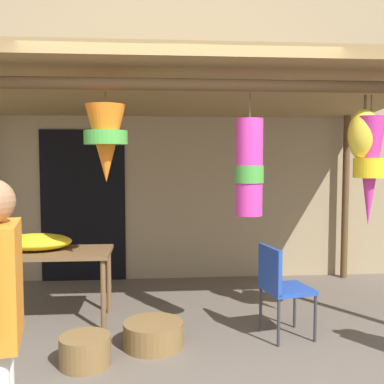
% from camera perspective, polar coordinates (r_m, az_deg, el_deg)
% --- Properties ---
extents(ground_plane, '(30.00, 30.00, 0.00)m').
position_cam_1_polar(ground_plane, '(3.96, -0.99, -20.02)').
color(ground_plane, '#60564C').
extents(shop_facade, '(12.04, 0.29, 4.07)m').
position_cam_1_polar(shop_facade, '(6.27, -2.61, 7.95)').
color(shop_facade, '#9E8966').
rests_on(shop_facade, ground_plane).
extents(market_stall_canopy, '(5.14, 2.67, 2.53)m').
position_cam_1_polar(market_stall_canopy, '(4.77, -0.88, 11.10)').
color(market_stall_canopy, brown).
rests_on(market_stall_canopy, ground_plane).
extents(display_table, '(1.42, 0.62, 0.72)m').
position_cam_1_polar(display_table, '(4.77, -18.65, -7.90)').
color(display_table, brown).
rests_on(display_table, ground_plane).
extents(flower_heap_on_table, '(0.71, 0.50, 0.16)m').
position_cam_1_polar(flower_heap_on_table, '(4.80, -18.78, -5.90)').
color(flower_heap_on_table, yellow).
rests_on(flower_heap_on_table, display_table).
extents(folding_chair, '(0.48, 0.48, 0.84)m').
position_cam_1_polar(folding_chair, '(4.29, 10.89, -11.06)').
color(folding_chair, '#2347A8').
rests_on(folding_chair, ground_plane).
extents(wicker_basket_by_table, '(0.40, 0.40, 0.24)m').
position_cam_1_polar(wicker_basket_by_table, '(3.90, -13.15, -18.66)').
color(wicker_basket_by_table, brown).
rests_on(wicker_basket_by_table, ground_plane).
extents(wicker_basket_spare, '(0.52, 0.52, 0.22)m').
position_cam_1_polar(wicker_basket_spare, '(4.16, -4.85, -17.22)').
color(wicker_basket_spare, brown).
rests_on(wicker_basket_spare, ground_plane).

